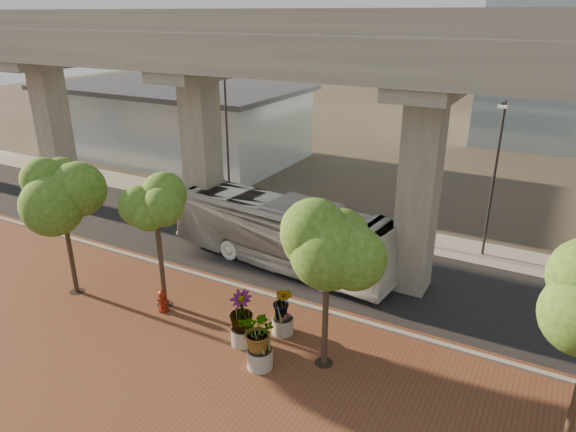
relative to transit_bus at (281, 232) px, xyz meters
The scene contains 17 objects.
ground 2.29m from the transit_bus, 63.85° to the right, with size 160.00×160.00×0.00m, color #373228.
brick_plaza 9.50m from the transit_bus, 86.02° to the right, with size 70.00×13.00×0.06m, color brown.
asphalt_road 1.97m from the transit_bus, 46.23° to the left, with size 90.00×8.00×0.04m, color black.
curb_strip 3.78m from the transit_bus, 78.94° to the right, with size 70.00×0.25×0.16m, color gray.
far_sidewalk 6.45m from the transit_bus, 84.00° to the left, with size 90.00×3.00×0.06m, color gray.
transit_viaduct 5.61m from the transit_bus, 46.23° to the left, with size 72.00×5.60×12.40m.
station_pavilion 24.33m from the transit_bus, 142.82° to the left, with size 23.00×13.00×6.30m.
transit_bus is the anchor object (origin of this frame).
fire_hydrant 7.08m from the transit_bus, 108.40° to the right, with size 0.53×0.48×1.06m.
planter_front 8.61m from the transit_bus, 65.90° to the right, with size 2.13×2.13×2.34m.
planter_right 7.31m from the transit_bus, 72.90° to the right, with size 2.17×2.17×2.32m.
planter_left 6.41m from the transit_bus, 60.18° to the right, with size 1.96×1.96×2.16m.
street_tree_far_west 10.55m from the transit_bus, 133.40° to the right, with size 3.95×3.95×6.69m.
street_tree_near_west 7.34m from the transit_bus, 111.88° to the right, with size 3.04×3.04×6.12m.
street_tree_near_east 9.02m from the transit_bus, 49.94° to the right, with size 3.94×3.94×6.42m.
streetlamp_west 9.56m from the transit_bus, 142.59° to the left, with size 0.43×1.26×8.69m.
streetlamp_east 11.29m from the transit_bus, 33.09° to the left, with size 0.41×1.20×8.29m.
Camera 1 is at (11.24, -19.69, 12.24)m, focal length 32.00 mm.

